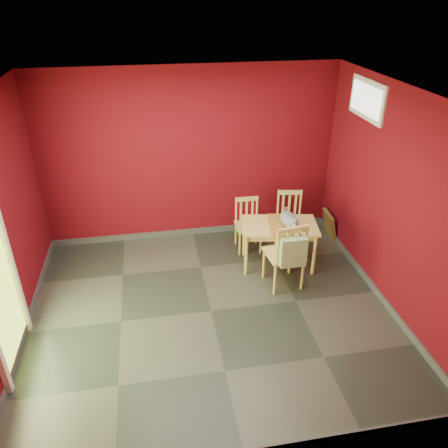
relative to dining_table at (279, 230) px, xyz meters
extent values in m
plane|color=#2D342D|center=(-1.13, -0.89, -0.58)|extent=(4.50, 4.50, 0.00)
plane|color=#5C0912|center=(-1.13, 1.11, 0.77)|extent=(4.50, 0.00, 4.50)
plane|color=#5C0912|center=(-1.13, -2.89, 0.77)|extent=(4.50, 0.00, 4.50)
plane|color=#5C0912|center=(1.12, -0.89, 0.77)|extent=(0.00, 4.00, 4.00)
plane|color=white|center=(-1.13, -0.89, 2.12)|extent=(4.50, 4.50, 0.00)
cube|color=#3F4244|center=(-1.13, 1.10, -0.53)|extent=(4.50, 0.02, 0.10)
cube|color=#3F4244|center=(-3.37, -0.89, -0.53)|extent=(0.03, 4.00, 0.10)
cube|color=#3F4244|center=(1.11, -0.89, -0.53)|extent=(0.03, 4.00, 0.10)
cube|color=white|center=(-3.34, -0.83, 0.48)|extent=(0.06, 0.08, 2.13)
cube|color=white|center=(1.10, 0.11, 1.77)|extent=(0.03, 0.90, 0.50)
cube|color=white|center=(1.08, 0.11, 1.77)|extent=(0.02, 0.76, 0.36)
cube|color=silver|center=(0.47, 1.10, -0.28)|extent=(0.08, 0.02, 0.12)
cube|color=#CEBA60|center=(0.00, 0.00, 0.07)|extent=(1.15, 0.79, 0.04)
cube|color=#CEBA60|center=(0.00, 0.00, 0.00)|extent=(1.03, 0.67, 0.09)
cylinder|color=#CEBA60|center=(-0.52, -0.18, -0.27)|extent=(0.05, 0.05, 0.63)
cylinder|color=#CEBA60|center=(-0.43, 0.33, -0.27)|extent=(0.05, 0.05, 0.63)
cylinder|color=#CEBA60|center=(0.43, -0.33, -0.27)|extent=(0.05, 0.05, 0.63)
cylinder|color=#CEBA60|center=(0.52, 0.18, -0.27)|extent=(0.05, 0.05, 0.63)
cube|color=#A07129|center=(0.00, 0.00, 0.09)|extent=(0.41, 0.67, 0.01)
cube|color=#A07129|center=(0.00, -0.32, -0.07)|extent=(0.30, 0.06, 0.31)
cube|color=#CEBA60|center=(-0.33, 0.50, -0.19)|extent=(0.39, 0.39, 0.04)
cylinder|color=#CEBA60|center=(-0.50, 0.34, -0.40)|extent=(0.03, 0.03, 0.37)
cylinder|color=#CEBA60|center=(-0.49, 0.66, -0.40)|extent=(0.03, 0.03, 0.37)
cylinder|color=#CEBA60|center=(-0.17, 0.33, -0.40)|extent=(0.03, 0.03, 0.37)
cylinder|color=#CEBA60|center=(-0.16, 0.66, -0.40)|extent=(0.03, 0.03, 0.37)
cylinder|color=#CEBA60|center=(-0.49, 0.66, 0.03)|extent=(0.03, 0.03, 0.41)
cylinder|color=#CEBA60|center=(-0.16, 0.66, 0.03)|extent=(0.03, 0.03, 0.41)
cube|color=#CEBA60|center=(-0.33, 0.66, 0.20)|extent=(0.35, 0.04, 0.06)
cube|color=#CEBA60|center=(-0.42, 0.66, 0.00)|extent=(0.03, 0.02, 0.32)
cube|color=#CEBA60|center=(-0.33, 0.66, 0.00)|extent=(0.03, 0.02, 0.32)
cube|color=#CEBA60|center=(-0.24, 0.66, 0.00)|extent=(0.03, 0.02, 0.32)
cube|color=#CEBA60|center=(0.32, 0.50, -0.17)|extent=(0.48, 0.48, 0.04)
cylinder|color=#CEBA60|center=(0.12, 0.36, -0.38)|extent=(0.04, 0.04, 0.40)
cylinder|color=#CEBA60|center=(0.19, 0.70, -0.38)|extent=(0.04, 0.04, 0.40)
cylinder|color=#CEBA60|center=(0.46, 0.29, -0.38)|extent=(0.04, 0.04, 0.40)
cylinder|color=#CEBA60|center=(0.53, 0.63, -0.38)|extent=(0.04, 0.04, 0.40)
cylinder|color=#CEBA60|center=(0.19, 0.70, 0.07)|extent=(0.04, 0.04, 0.44)
cylinder|color=#CEBA60|center=(0.53, 0.63, 0.07)|extent=(0.04, 0.04, 0.44)
cube|color=#CEBA60|center=(0.36, 0.67, 0.25)|extent=(0.37, 0.10, 0.07)
cube|color=#CEBA60|center=(0.26, 0.69, 0.03)|extent=(0.04, 0.03, 0.34)
cube|color=#CEBA60|center=(0.36, 0.67, 0.03)|extent=(0.04, 0.03, 0.34)
cube|color=#CEBA60|center=(0.45, 0.65, 0.03)|extent=(0.04, 0.03, 0.34)
cube|color=#CEBA60|center=(-0.07, -0.47, -0.11)|extent=(0.52, 0.52, 0.04)
cylinder|color=#CEBA60|center=(0.11, -0.25, -0.36)|extent=(0.04, 0.04, 0.45)
cylinder|color=#CEBA60|center=(0.16, -0.65, -0.36)|extent=(0.04, 0.04, 0.45)
cylinder|color=#CEBA60|center=(-0.29, -0.30, -0.36)|extent=(0.04, 0.04, 0.45)
cylinder|color=#CEBA60|center=(-0.24, -0.70, -0.36)|extent=(0.04, 0.04, 0.45)
cylinder|color=#CEBA60|center=(0.16, -0.65, 0.16)|extent=(0.04, 0.04, 0.50)
cylinder|color=#CEBA60|center=(-0.24, -0.70, 0.16)|extent=(0.04, 0.04, 0.50)
cube|color=#CEBA60|center=(-0.04, -0.67, 0.37)|extent=(0.42, 0.09, 0.08)
cube|color=#CEBA60|center=(0.07, -0.66, 0.12)|extent=(0.04, 0.03, 0.39)
cube|color=#CEBA60|center=(-0.04, -0.67, 0.12)|extent=(0.04, 0.03, 0.39)
cube|color=#CEBA60|center=(-0.15, -0.68, 0.12)|extent=(0.04, 0.03, 0.39)
cube|color=#8CB271|center=(-0.04, -0.75, 0.09)|extent=(0.34, 0.11, 0.40)
cylinder|color=#8CB271|center=(-0.14, -0.69, 0.35)|extent=(0.02, 0.17, 0.02)
cylinder|color=#8CB271|center=(0.05, -0.69, 0.35)|extent=(0.02, 0.17, 0.02)
cube|color=brown|center=(1.06, 0.63, -0.37)|extent=(0.16, 0.44, 0.43)
cube|color=black|center=(1.06, 0.63, -0.37)|extent=(0.11, 0.31, 0.30)
camera|label=1|loc=(-1.73, -5.19, 3.08)|focal=35.00mm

